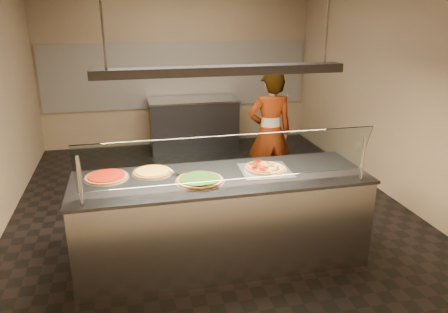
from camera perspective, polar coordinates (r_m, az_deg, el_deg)
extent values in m
cube|color=black|center=(5.82, -1.80, -6.56)|extent=(5.00, 6.00, 0.02)
cube|color=#968461|center=(8.29, -6.09, 11.92)|extent=(5.00, 0.02, 3.00)
cube|color=#968461|center=(2.57, 11.18, -4.07)|extent=(5.00, 0.02, 3.00)
cube|color=#968461|center=(6.32, 21.24, 8.62)|extent=(0.02, 6.00, 3.00)
cube|color=silver|center=(8.28, -6.01, 10.52)|extent=(4.90, 0.02, 1.20)
cube|color=#B7B7BC|center=(4.45, -0.32, -8.35)|extent=(2.84, 0.90, 0.90)
cube|color=#3C3C41|center=(4.26, -0.33, -2.78)|extent=(2.88, 0.94, 0.03)
cylinder|color=#B7B7BC|center=(3.73, -18.31, -3.11)|extent=(0.03, 0.03, 0.44)
cylinder|color=#B7B7BC|center=(4.28, 17.70, -0.23)|extent=(0.03, 0.03, 0.44)
cube|color=white|center=(3.84, 0.77, -0.23)|extent=(2.64, 0.18, 0.47)
cube|color=silver|center=(4.42, 5.43, -1.79)|extent=(0.52, 0.52, 0.01)
cylinder|color=silver|center=(4.42, 5.43, -1.71)|extent=(0.43, 0.43, 0.01)
cylinder|color=#5D0702|center=(4.53, 4.58, -0.53)|extent=(0.06, 0.06, 0.01)
cylinder|color=#5D0702|center=(4.50, 4.41, -0.65)|extent=(0.06, 0.06, 0.01)
cylinder|color=#5D0702|center=(4.46, 4.13, -0.83)|extent=(0.06, 0.06, 0.01)
cylinder|color=#5D0702|center=(4.44, 3.64, -0.92)|extent=(0.06, 0.06, 0.01)
cylinder|color=#5D0702|center=(4.40, 4.46, -1.11)|extent=(0.06, 0.06, 0.01)
cylinder|color=#5D0702|center=(4.38, 4.17, -1.20)|extent=(0.06, 0.06, 0.01)
cylinder|color=#5D0702|center=(4.34, 3.95, -1.39)|extent=(0.06, 0.06, 0.01)
cylinder|color=#5D0702|center=(4.31, 4.01, -1.52)|extent=(0.06, 0.06, 0.01)
cylinder|color=#5D0702|center=(4.32, 4.87, -1.53)|extent=(0.06, 0.06, 0.01)
cylinder|color=#5D0702|center=(4.28, 5.09, -1.72)|extent=(0.06, 0.06, 0.01)
cylinder|color=#5D0702|center=(4.35, 5.43, -1.37)|extent=(0.06, 0.06, 0.01)
cube|color=#19590F|center=(4.50, 3.93, -0.62)|extent=(0.02, 0.02, 0.01)
cube|color=#19590F|center=(4.43, 4.08, -0.92)|extent=(0.02, 0.02, 0.01)
cube|color=#19590F|center=(4.39, 4.38, -1.12)|extent=(0.02, 0.02, 0.01)
cube|color=#19590F|center=(4.37, 4.57, -1.23)|extent=(0.02, 0.02, 0.01)
cube|color=#19590F|center=(4.37, 5.04, -1.22)|extent=(0.02, 0.02, 0.01)
cube|color=#19590F|center=(4.34, 5.19, -1.39)|extent=(0.02, 0.02, 0.01)
cube|color=#19590F|center=(4.35, 5.55, -1.37)|extent=(0.02, 0.02, 0.01)
sphere|color=#513014|center=(4.32, 6.41, -1.83)|extent=(0.03, 0.03, 0.03)
sphere|color=#513014|center=(4.33, 6.82, -1.78)|extent=(0.03, 0.03, 0.03)
sphere|color=#513014|center=(4.35, 7.04, -1.69)|extent=(0.03, 0.03, 0.03)
sphere|color=#513014|center=(4.38, 6.91, -1.55)|extent=(0.03, 0.03, 0.03)
sphere|color=#513014|center=(4.42, 6.99, -1.37)|extent=(0.03, 0.03, 0.03)
sphere|color=#513014|center=(4.44, 6.41, -1.26)|extent=(0.03, 0.03, 0.03)
sphere|color=#513014|center=(4.43, 5.93, -1.26)|extent=(0.03, 0.03, 0.03)
sphere|color=#513014|center=(4.46, 6.17, -1.14)|extent=(0.03, 0.03, 0.03)
sphere|color=#513014|center=(4.50, 6.31, -0.97)|extent=(0.03, 0.03, 0.03)
sphere|color=#513014|center=(4.51, 5.84, -0.90)|extent=(0.03, 0.03, 0.03)
sphere|color=#513014|center=(4.53, 5.62, -0.79)|extent=(0.03, 0.03, 0.03)
cylinder|color=silver|center=(4.13, -3.19, -3.25)|extent=(0.47, 0.47, 0.01)
cylinder|color=brown|center=(4.13, -3.19, -3.08)|extent=(0.44, 0.44, 0.02)
cylinder|color=black|center=(4.12, -3.19, -2.89)|extent=(0.39, 0.39, 0.01)
cylinder|color=silver|center=(4.39, -9.33, -2.10)|extent=(0.41, 0.41, 0.01)
cylinder|color=brown|center=(4.39, -9.34, -1.97)|extent=(0.38, 0.38, 0.02)
cylinder|color=gold|center=(4.38, -9.34, -1.82)|extent=(0.33, 0.33, 0.01)
cylinder|color=silver|center=(4.36, -15.08, -2.68)|extent=(0.43, 0.43, 0.01)
cylinder|color=brown|center=(4.36, -15.09, -2.55)|extent=(0.40, 0.40, 0.02)
cylinder|color=#7C0401|center=(4.35, -15.10, -2.40)|extent=(0.35, 0.35, 0.01)
cube|color=#B7B7BC|center=(4.32, -5.38, -1.95)|extent=(0.16, 0.15, 0.00)
cylinder|color=tan|center=(4.37, -7.10, -1.72)|extent=(0.07, 0.14, 0.02)
cube|color=#3C3C41|center=(8.06, -4.01, 4.18)|extent=(1.57, 0.70, 0.90)
cube|color=#B7B7BC|center=(7.96, -4.09, 7.42)|extent=(1.61, 0.74, 0.03)
imported|color=#2B2830|center=(6.06, 6.01, 3.13)|extent=(0.63, 0.42, 1.71)
cube|color=#3C3C41|center=(4.00, -0.36, 11.16)|extent=(2.30, 0.18, 0.08)
cylinder|color=#B7B7BC|center=(3.87, -15.80, 18.34)|extent=(0.02, 0.02, 1.01)
cylinder|color=#B7B7BC|center=(4.29, 13.49, 18.50)|extent=(0.02, 0.02, 1.01)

